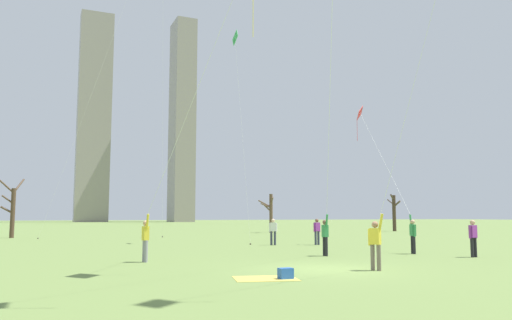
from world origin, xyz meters
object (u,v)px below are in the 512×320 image
picnic_spot (277,276)px  bare_tree_far_right_edge (394,211)px  bare_tree_right_of_center (12,208)px  kite_flyer_foreground_right_purple (403,134)px  bystander_watching_nearby (473,236)px  bare_tree_center (270,211)px  bystander_strolling_midfield (317,230)px  distant_kite_drifting_left_green (236,49)px  kite_flyer_midfield_right_red (403,211)px  bystander_far_off_by_trees (273,230)px  kite_flyer_midfield_center_yellow (166,183)px  kite_flyer_far_back_teal (328,142)px

picnic_spot → bare_tree_far_right_edge: size_ratio=0.48×
bare_tree_right_of_center → kite_flyer_foreground_right_purple: bearing=-69.6°
bystander_watching_nearby → bare_tree_center: (5.62, 33.19, 1.38)m
bystander_strolling_midfield → bare_tree_right_of_center: bare_tree_right_of_center is taller
kite_flyer_foreground_right_purple → distant_kite_drifting_left_green: (1.43, 18.72, 8.80)m
distant_kite_drifting_left_green → picnic_spot: size_ratio=7.01×
kite_flyer_midfield_right_red → bystander_watching_nearby: (0.71, -3.75, -1.12)m
picnic_spot → bare_tree_right_of_center: bearing=104.0°
kite_flyer_foreground_right_purple → bare_tree_center: (12.57, 37.16, -2.14)m
bare_tree_far_right_edge → bare_tree_center: size_ratio=1.05×
bare_tree_right_of_center → bystander_far_off_by_trees: bearing=-49.5°
kite_flyer_midfield_right_red → distant_kite_drifting_left_green: 16.41m
kite_flyer_foreground_right_purple → bystander_far_off_by_trees: kite_flyer_foreground_right_purple is taller
kite_flyer_foreground_right_purple → bare_tree_right_of_center: 36.01m
bare_tree_right_of_center → bare_tree_center: 25.33m
bare_tree_center → kite_flyer_midfield_right_red: bearing=-102.1°
bystander_far_off_by_trees → bare_tree_center: (9.76, 21.39, 1.38)m
distant_kite_drifting_left_green → kite_flyer_midfield_center_yellow: bearing=-121.1°
picnic_spot → bare_tree_right_of_center: size_ratio=0.40×
bystander_far_off_by_trees → bare_tree_far_right_edge: bare_tree_far_right_edge is taller
bystander_strolling_midfield → bare_tree_center: bare_tree_center is taller
distant_kite_drifting_left_green → bare_tree_center: 24.16m
bare_tree_far_right_edge → bare_tree_center: bearing=176.4°
distant_kite_drifting_left_green → bare_tree_center: bearing=58.9°
kite_flyer_midfield_right_red → bystander_strolling_midfield: bearing=96.4°
bystander_watching_nearby → distant_kite_drifting_left_green: distant_kite_drifting_left_green is taller
kite_flyer_midfield_right_red → bystander_watching_nearby: size_ratio=5.55×
bystander_far_off_by_trees → bare_tree_right_of_center: (-15.34, 17.93, 1.52)m
kite_flyer_midfield_center_yellow → bystander_far_off_by_trees: size_ratio=6.69×
picnic_spot → bare_tree_far_right_edge: bearing=47.7°
kite_flyer_foreground_right_purple → kite_flyer_far_back_teal: 4.26m
kite_flyer_far_back_teal → bare_tree_center: size_ratio=3.90×
picnic_spot → bare_tree_right_of_center: (-8.26, 33.22, 2.34)m
bystander_strolling_midfield → bare_tree_center: size_ratio=0.39×
kite_flyer_foreground_right_purple → kite_flyer_far_back_teal: bearing=92.8°
bare_tree_center → kite_flyer_far_back_teal: bearing=-111.2°
kite_flyer_foreground_right_purple → bystander_watching_nearby: bearing=29.8°
distant_kite_drifting_left_green → bare_tree_far_right_edge: distant_kite_drifting_left_green is taller
kite_flyer_midfield_center_yellow → kite_flyer_midfield_right_red: bearing=7.8°
kite_flyer_foreground_right_purple → bystander_far_off_by_trees: (2.81, 15.77, -3.52)m
kite_flyer_far_back_teal → kite_flyer_midfield_center_yellow: 6.50m
kite_flyer_midfield_right_red → kite_flyer_midfield_center_yellow: (-12.48, -1.71, 1.02)m
distant_kite_drifting_left_green → bystander_strolling_midfield: bearing=-43.4°
bare_tree_right_of_center → bystander_strolling_midfield: bearing=-46.3°
bystander_strolling_midfield → picnic_spot: 17.42m
kite_flyer_foreground_right_purple → kite_flyer_midfield_center_yellow: (-6.24, 6.01, -1.37)m
kite_flyer_midfield_right_red → picnic_spot: bearing=-145.4°
kite_flyer_midfield_right_red → bare_tree_right_of_center: (-18.76, 25.97, 0.40)m
bare_tree_center → kite_flyer_midfield_center_yellow: bearing=-121.1°
kite_flyer_midfield_center_yellow → bare_tree_right_of_center: 28.40m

